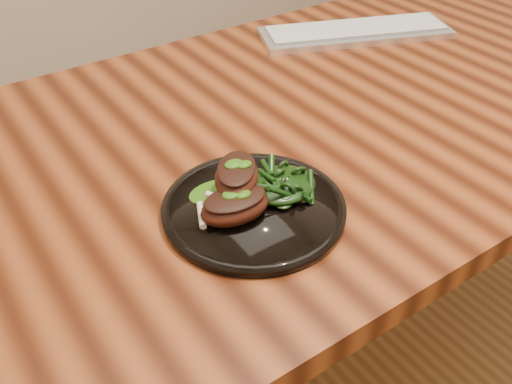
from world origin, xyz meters
TOP-DOWN VIEW (x-y plane):
  - desk at (0.00, 0.00)m, footprint 1.60×0.80m
  - plate at (-0.29, -0.17)m, footprint 0.25×0.25m
  - lamb_chop_front at (-0.33, -0.18)m, footprint 0.10×0.07m
  - lamb_chop_back at (-0.31, -0.15)m, footprint 0.10×0.11m
  - herb_smear at (-0.32, -0.12)m, footprint 0.07×0.05m
  - greens_heap at (-0.25, -0.17)m, footprint 0.10×0.09m
  - keyboard at (0.23, 0.20)m, footprint 0.43×0.27m

SIDE VIEW (x-z plane):
  - desk at x=0.00m, z-range 0.29..1.04m
  - plate at x=-0.29m, z-range 0.75..0.77m
  - keyboard at x=0.23m, z-range 0.75..0.77m
  - herb_smear at x=-0.32m, z-range 0.76..0.77m
  - greens_heap at x=-0.25m, z-range 0.76..0.80m
  - lamb_chop_front at x=-0.33m, z-range 0.76..0.81m
  - lamb_chop_back at x=-0.31m, z-range 0.78..0.82m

